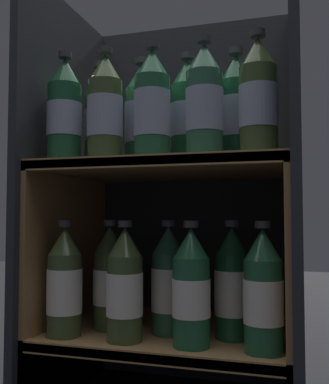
# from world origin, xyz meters

# --- Properties ---
(fridge_back_wall) EXTENTS (0.60, 0.02, 1.01)m
(fridge_back_wall) POSITION_xyz_m (0.00, 0.43, 0.50)
(fridge_back_wall) COLOR #23262B
(fridge_back_wall) RESTS_ON ground_plane
(fridge_side_left) EXTENTS (0.02, 0.46, 1.01)m
(fridge_side_left) POSITION_xyz_m (-0.29, 0.21, 0.50)
(fridge_side_left) COLOR #23262B
(fridge_side_left) RESTS_ON ground_plane
(fridge_side_right) EXTENTS (0.02, 0.46, 1.01)m
(fridge_side_right) POSITION_xyz_m (0.29, 0.21, 0.50)
(fridge_side_right) COLOR #23262B
(fridge_side_right) RESTS_ON ground_plane
(shelf_lower) EXTENTS (0.56, 0.42, 0.19)m
(shelf_lower) POSITION_xyz_m (0.00, 0.20, 0.15)
(shelf_lower) COLOR #9E7547
(shelf_lower) RESTS_ON ground_plane
(shelf_upper) EXTENTS (0.56, 0.42, 0.57)m
(shelf_upper) POSITION_xyz_m (0.00, 0.20, 0.40)
(shelf_upper) COLOR #9E7547
(shelf_upper) RESTS_ON ground_plane
(bottle_upper_front_0) EXTENTS (0.08, 0.08, 0.25)m
(bottle_upper_front_0) POSITION_xyz_m (-0.21, 0.07, 0.69)
(bottle_upper_front_0) COLOR #194C2D
(bottle_upper_front_0) RESTS_ON shelf_upper
(bottle_upper_front_1) EXTENTS (0.08, 0.08, 0.25)m
(bottle_upper_front_1) POSITION_xyz_m (-0.11, 0.07, 0.68)
(bottle_upper_front_1) COLOR #384C28
(bottle_upper_front_1) RESTS_ON shelf_upper
(bottle_upper_front_2) EXTENTS (0.08, 0.08, 0.25)m
(bottle_upper_front_2) POSITION_xyz_m (-0.01, 0.07, 0.68)
(bottle_upper_front_2) COLOR #1E5638
(bottle_upper_front_2) RESTS_ON shelf_upper
(bottle_upper_front_3) EXTENTS (0.08, 0.08, 0.25)m
(bottle_upper_front_3) POSITION_xyz_m (0.11, 0.07, 0.68)
(bottle_upper_front_3) COLOR #285B42
(bottle_upper_front_3) RESTS_ON shelf_upper
(bottle_upper_front_4) EXTENTS (0.08, 0.08, 0.25)m
(bottle_upper_front_4) POSITION_xyz_m (0.22, 0.07, 0.68)
(bottle_upper_front_4) COLOR #384C28
(bottle_upper_front_4) RESTS_ON shelf_upper
(bottle_upper_back_0) EXTENTS (0.08, 0.08, 0.25)m
(bottle_upper_back_0) POSITION_xyz_m (-0.16, 0.16, 0.69)
(bottle_upper_back_0) COLOR #384C28
(bottle_upper_back_0) RESTS_ON shelf_upper
(bottle_upper_back_1) EXTENTS (0.08, 0.08, 0.25)m
(bottle_upper_back_1) POSITION_xyz_m (-0.06, 0.16, 0.68)
(bottle_upper_back_1) COLOR #285B42
(bottle_upper_back_1) RESTS_ON shelf_upper
(bottle_upper_back_2) EXTENTS (0.08, 0.08, 0.25)m
(bottle_upper_back_2) POSITION_xyz_m (0.05, 0.16, 0.69)
(bottle_upper_back_2) COLOR #194C2D
(bottle_upper_back_2) RESTS_ON shelf_upper
(bottle_upper_back_3) EXTENTS (0.08, 0.08, 0.25)m
(bottle_upper_back_3) POSITION_xyz_m (0.16, 0.16, 0.68)
(bottle_upper_back_3) COLOR #144228
(bottle_upper_back_3) RESTS_ON shelf_upper
(bottle_lower_front_0) EXTENTS (0.08, 0.08, 0.25)m
(bottle_lower_front_0) POSITION_xyz_m (-0.21, 0.07, 0.30)
(bottle_lower_front_0) COLOR #384C28
(bottle_lower_front_0) RESTS_ON shelf_lower
(bottle_lower_front_1) EXTENTS (0.08, 0.08, 0.25)m
(bottle_lower_front_1) POSITION_xyz_m (-0.07, 0.07, 0.30)
(bottle_lower_front_1) COLOR #384C28
(bottle_lower_front_1) RESTS_ON shelf_lower
(bottle_lower_front_2) EXTENTS (0.08, 0.08, 0.25)m
(bottle_lower_front_2) POSITION_xyz_m (0.08, 0.07, 0.30)
(bottle_lower_front_2) COLOR #1E5638
(bottle_lower_front_2) RESTS_ON shelf_lower
(bottle_lower_front_3) EXTENTS (0.08, 0.08, 0.25)m
(bottle_lower_front_3) POSITION_xyz_m (0.22, 0.07, 0.30)
(bottle_lower_front_3) COLOR #1E5638
(bottle_lower_front_3) RESTS_ON shelf_lower
(bottle_lower_back_0) EXTENTS (0.08, 0.08, 0.25)m
(bottle_lower_back_0) POSITION_xyz_m (-0.14, 0.16, 0.30)
(bottle_lower_back_0) COLOR #384C28
(bottle_lower_back_0) RESTS_ON shelf_lower
(bottle_lower_back_1) EXTENTS (0.08, 0.08, 0.25)m
(bottle_lower_back_1) POSITION_xyz_m (0.01, 0.16, 0.30)
(bottle_lower_back_1) COLOR #285B42
(bottle_lower_back_1) RESTS_ON shelf_lower
(bottle_lower_back_2) EXTENTS (0.08, 0.08, 0.25)m
(bottle_lower_back_2) POSITION_xyz_m (0.15, 0.16, 0.30)
(bottle_lower_back_2) COLOR #194C2D
(bottle_lower_back_2) RESTS_ON shelf_lower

